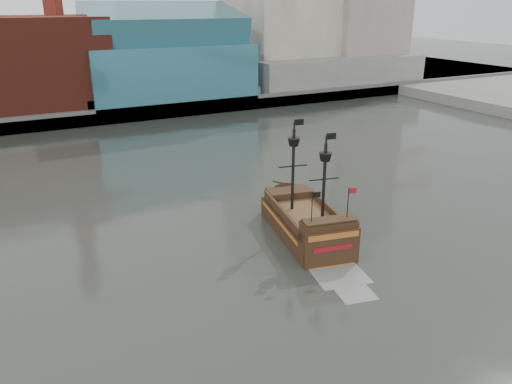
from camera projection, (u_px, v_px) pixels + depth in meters
ground at (358, 312)px, 33.11m from camera, size 400.00×400.00×0.00m
promenade_far at (93, 91)px, 109.00m from camera, size 220.00×60.00×2.00m
seawall at (126, 115)px, 84.44m from camera, size 220.00×1.00×2.60m
crane_a at (407, 2)px, 128.04m from camera, size 22.50×4.00×32.25m
crane_b at (406, 15)px, 141.72m from camera, size 19.10×4.00×26.25m
pirate_ship at (306, 226)px, 43.37m from camera, size 7.02×15.03×10.83m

